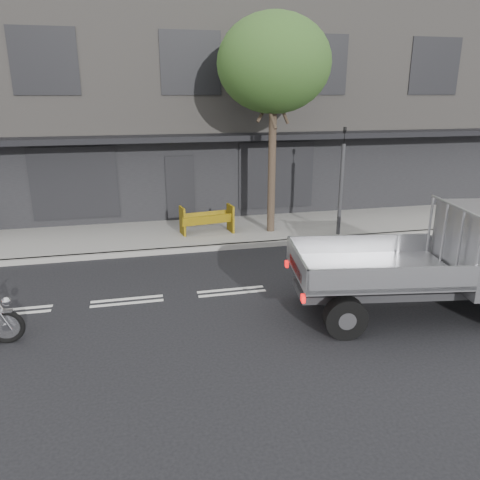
% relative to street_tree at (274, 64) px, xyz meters
% --- Properties ---
extents(ground, '(80.00, 80.00, 0.00)m').
position_rel_street_tree_xyz_m(ground, '(-2.20, -4.20, -5.28)').
color(ground, black).
rests_on(ground, ground).
extents(sidewalk, '(32.00, 3.20, 0.15)m').
position_rel_street_tree_xyz_m(sidewalk, '(-2.20, 0.50, -5.20)').
color(sidewalk, gray).
rests_on(sidewalk, ground).
extents(kerb, '(32.00, 0.20, 0.15)m').
position_rel_street_tree_xyz_m(kerb, '(-2.20, -1.10, -5.20)').
color(kerb, gray).
rests_on(kerb, ground).
extents(building_main, '(26.00, 10.00, 8.00)m').
position_rel_street_tree_xyz_m(building_main, '(-2.20, 7.10, -1.28)').
color(building_main, slate).
rests_on(building_main, ground).
extents(street_tree, '(3.40, 3.40, 6.74)m').
position_rel_street_tree_xyz_m(street_tree, '(0.00, 0.00, 0.00)').
color(street_tree, '#382B21').
rests_on(street_tree, ground).
extents(traffic_light_pole, '(0.12, 0.12, 3.50)m').
position_rel_street_tree_xyz_m(traffic_light_pole, '(2.00, -0.85, -3.63)').
color(traffic_light_pole, '#2D2D30').
rests_on(traffic_light_pole, ground).
extents(flatbed_ute, '(5.35, 2.80, 2.36)m').
position_rel_street_tree_xyz_m(flatbed_ute, '(2.48, -6.33, -3.93)').
color(flatbed_ute, black).
rests_on(flatbed_ute, ground).
extents(construction_barrier, '(1.75, 0.92, 0.93)m').
position_rel_street_tree_xyz_m(construction_barrier, '(-2.08, -0.03, -4.66)').
color(construction_barrier, yellow).
rests_on(construction_barrier, sidewalk).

